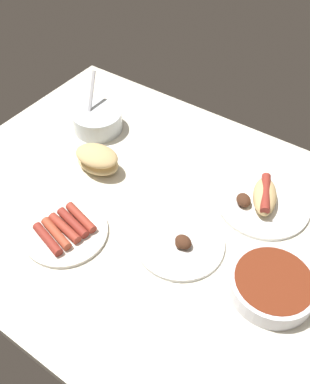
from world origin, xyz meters
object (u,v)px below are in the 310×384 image
object	(u,v)px
bowl_coleslaw	(97,120)
bowl_chili	(272,285)
plate_grilled_meat	(180,243)
plate_hotdog_assembled	(263,200)
plate_sausages	(65,230)
bread_stack	(97,159)

from	to	relation	value
bowl_coleslaw	bowl_chili	world-z (taller)	bowl_coleslaw
plate_grilled_meat	bowl_chili	world-z (taller)	bowl_chili
bowl_chili	plate_hotdog_assembled	size ratio (longest dim) A/B	0.78
plate_grilled_meat	bowl_chili	xyz separation A→B (cm)	(-23.03, -0.81, 1.85)
bowl_chili	plate_sausages	distance (cm)	50.04
bowl_coleslaw	plate_sausages	bearing A→B (deg)	118.93
plate_grilled_meat	plate_sausages	xyz separation A→B (cm)	(24.98, 13.22, 0.38)
bowl_coleslaw	plate_grilled_meat	bearing A→B (deg)	152.87
plate_sausages	plate_hotdog_assembled	bearing A→B (deg)	-134.41
bowl_chili	plate_hotdog_assembled	world-z (taller)	plate_hotdog_assembled
plate_grilled_meat	plate_hotdog_assembled	bearing A→B (deg)	-114.66
bowl_chili	bread_stack	bearing A→B (deg)	-8.39
bowl_chili	plate_hotdog_assembled	xyz separation A→B (cm)	(12.43, -22.29, -0.83)
bowl_coleslaw	bowl_chili	bearing A→B (deg)	161.88
plate_grilled_meat	bowl_coleslaw	distance (cm)	50.67
bread_stack	bowl_coleslaw	size ratio (longest dim) A/B	0.91
bread_stack	plate_sausages	distance (cm)	23.93
bread_stack	bowl_coleslaw	bearing A→B (deg)	-49.82
plate_grilled_meat	plate_sausages	size ratio (longest dim) A/B	1.03
bowl_chili	plate_sausages	size ratio (longest dim) A/B	0.90
plate_grilled_meat	bread_stack	distance (cm)	34.58
plate_hotdog_assembled	plate_sausages	distance (cm)	50.84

